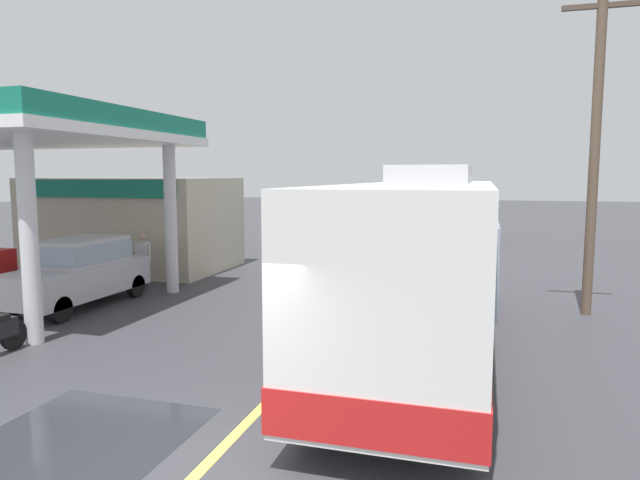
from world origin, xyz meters
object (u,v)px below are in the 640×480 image
(car_at_pump, at_px, (79,269))
(car_trailing_behind_bus, at_px, (469,223))
(minibus_opposing_lane, at_px, (349,221))
(coach_bus_main, at_px, (425,264))
(pedestrian_near_pump, at_px, (143,257))

(car_at_pump, height_order, car_trailing_behind_bus, same)
(car_at_pump, height_order, minibus_opposing_lane, minibus_opposing_lane)
(coach_bus_main, relative_size, car_trailing_behind_bus, 2.63)
(car_trailing_behind_bus, bearing_deg, coach_bus_main, -91.05)
(minibus_opposing_lane, distance_m, pedestrian_near_pump, 10.28)
(coach_bus_main, xyz_separation_m, car_trailing_behind_bus, (0.36, 19.31, -0.71))
(coach_bus_main, distance_m, car_trailing_behind_bus, 19.33)
(coach_bus_main, relative_size, pedestrian_near_pump, 6.65)
(coach_bus_main, xyz_separation_m, minibus_opposing_lane, (-4.73, 13.22, -0.25))
(coach_bus_main, xyz_separation_m, car_at_pump, (-9.22, 1.07, -0.71))
(minibus_opposing_lane, bearing_deg, car_trailing_behind_bus, 50.16)
(minibus_opposing_lane, height_order, pedestrian_near_pump, minibus_opposing_lane)
(car_at_pump, distance_m, pedestrian_near_pump, 2.93)
(car_at_pump, bearing_deg, minibus_opposing_lane, 69.70)
(minibus_opposing_lane, xyz_separation_m, car_trailing_behind_bus, (5.09, 6.10, -0.46))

